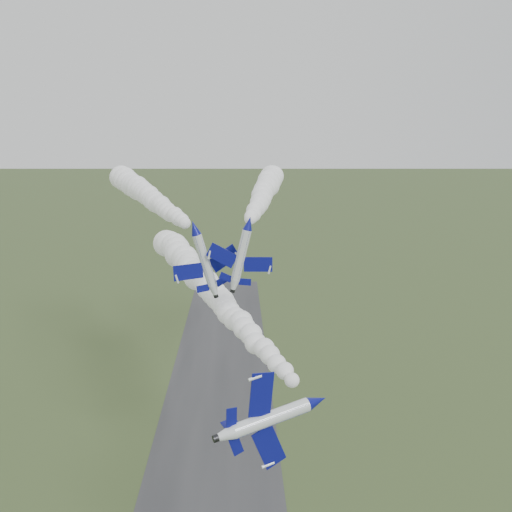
{
  "coord_description": "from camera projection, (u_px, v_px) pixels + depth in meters",
  "views": [
    {
      "loc": [
        4.67,
        -61.66,
        57.64
      ],
      "look_at": [
        7.2,
        18.66,
        40.57
      ],
      "focal_mm": 40.0,
      "sensor_mm": 36.0,
      "label": 1
    }
  ],
  "objects": [
    {
      "name": "jet_pair_right",
      "position": [
        249.0,
        223.0,
        80.16
      ],
      "size": [
        9.32,
        11.43,
        3.38
      ],
      "rotation": [
        0.0,
        0.24,
        -0.08
      ],
      "color": "silver"
    },
    {
      "name": "smoke_trail_jet_pair_left",
      "position": [
        146.0,
        194.0,
        113.45
      ],
      "size": [
        27.15,
        64.72,
        5.63
      ],
      "primitive_type": null,
      "rotation": [
        0.0,
        0.0,
        0.33
      ],
      "color": "white"
    },
    {
      "name": "smoke_trail_jet_pair_right",
      "position": [
        264.0,
        192.0,
        112.53
      ],
      "size": [
        10.23,
        62.3,
        5.37
      ],
      "primitive_type": null,
      "rotation": [
        0.0,
        0.0,
        -0.08
      ],
      "color": "white"
    },
    {
      "name": "jet_pair_left",
      "position": [
        195.0,
        228.0,
        81.14
      ],
      "size": [
        9.85,
        11.85,
        3.8
      ],
      "rotation": [
        0.0,
        -0.29,
        0.33
      ],
      "color": "silver"
    },
    {
      "name": "smoke_trail_jet_lead",
      "position": [
        211.0,
        290.0,
        97.11
      ],
      "size": [
        32.63,
        68.63,
        5.92
      ],
      "primitive_type": null,
      "rotation": [
        0.0,
        0.0,
        0.39
      ],
      "color": "white"
    },
    {
      "name": "jet_lead",
      "position": [
        317.0,
        401.0,
        62.33
      ],
      "size": [
        6.53,
        12.84,
        10.93
      ],
      "rotation": [
        0.0,
        1.42,
        0.39
      ],
      "color": "silver"
    },
    {
      "name": "runway",
      "position": [
        214.0,
        465.0,
        101.44
      ],
      "size": [
        24.0,
        260.0,
        0.04
      ],
      "primitive_type": "cube",
      "color": "#2E2F31",
      "rests_on": "ground"
    }
  ]
}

